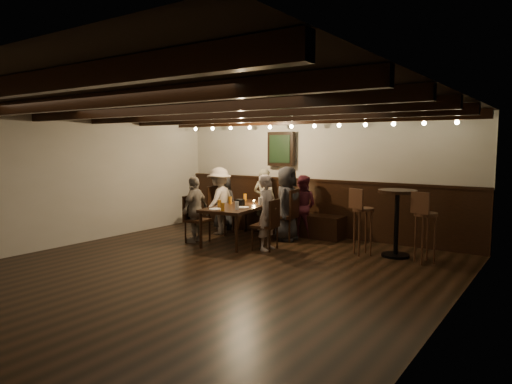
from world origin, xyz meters
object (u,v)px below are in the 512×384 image
Objects in this scene: high_top_table at (397,213)px; dining_table at (241,208)px; chair_left_near at (221,219)px; chair_right_near at (285,225)px; person_left_near at (219,201)px; bar_stool_left at (362,230)px; person_bench_right at (302,206)px; person_left_far at (195,209)px; bar_stool_right at (425,237)px; chair_left_far at (197,228)px; person_right_near at (287,203)px; person_bench_left at (224,202)px; chair_right_far at (266,234)px; person_right_far at (267,212)px; person_bench_centre at (264,200)px.

dining_table is at bearing -170.25° from high_top_table.
chair_right_near is (1.42, 0.23, 0.00)m from chair_left_near.
person_left_near reaches higher than bar_stool_left.
person_bench_right is 1.71m from person_left_near.
person_left_far is 1.11× the size of bar_stool_right.
dining_table is 1.76× the size of high_top_table.
bar_stool_left reaches higher than chair_left_far.
chair_left_far is 0.79× the size of bar_stool_left.
person_right_near is at bearing 71.57° from person_bench_right.
person_bench_right is 0.99× the size of person_left_far.
person_bench_left is at bearing 74.48° from chair_right_near.
chair_right_far is 1.00m from person_right_near.
high_top_table is at bearing 167.01° from person_bench_left.
chair_left_far is at bearing -141.05° from bar_stool_left.
chair_left_near is 4.10m from bar_stool_right.
person_bench_right reaches higher than bar_stool_left.
chair_left_near is at bearing 57.99° from chair_right_far.
chair_left_near is 0.79× the size of person_left_far.
person_right_far is at bearing -178.14° from chair_right_near.
chair_left_far is 1.71m from person_bench_centre.
person_left_far is 3.64m from high_top_table.
person_bench_centre reaches higher than chair_left_near.
person_left_far is 0.87× the size of person_right_near.
bar_stool_left is (1.53, 0.61, 0.15)m from chair_right_far.
person_right_near reaches higher than person_bench_left.
bar_stool_right reaches higher than chair_left_far.
person_left_near is 3.63m from high_top_table.
bar_stool_left is (1.57, -0.75, -0.20)m from person_bench_right.
person_bench_left reaches higher than chair_left_far.
person_left_far is 1.50m from person_right_far.
chair_left_near is 0.69× the size of person_right_near.
person_bench_right is at bearing -21.71° from chair_right_near.
chair_left_far is 0.71× the size of person_bench_right.
person_right_near reaches higher than person_right_far.
person_bench_centre is at bearing -173.84° from bar_stool_left.
person_right_far reaches higher than chair_right_far.
person_right_far reaches higher than person_left_far.
person_left_far is at bearing 90.00° from chair_right_far.
person_bench_centre is at bearing 26.57° from person_right_far.
person_left_far reaches higher than dining_table.
person_left_near is 1.50m from person_right_near.
person_left_near reaches higher than person_right_far.
person_right_far is 1.64m from bar_stool_left.
bar_stool_left reaches higher than high_top_table.
chair_left_far is at bearing -149.08° from bar_stool_right.
person_right_near is (-0.08, -0.47, 0.09)m from person_bench_right.
dining_table is at bearing -156.06° from bar_stool_right.
person_right_near reaches higher than bar_stool_right.
person_left_near is at bearing 15.26° from person_bench_right.
dining_table is 1.98× the size of chair_left_near.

